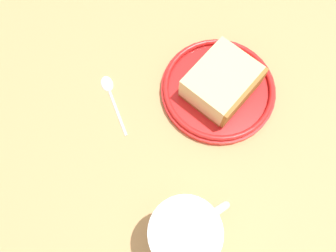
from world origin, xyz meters
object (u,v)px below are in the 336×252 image
object	(u,v)px
small_plate	(218,89)
cake_slice	(222,83)
tea_mug	(185,233)
teaspoon	(110,91)

from	to	relation	value
small_plate	cake_slice	bearing A→B (deg)	59.45
small_plate	cake_slice	world-z (taller)	cake_slice
cake_slice	small_plate	bearing A→B (deg)	-120.55
cake_slice	tea_mug	bearing A→B (deg)	-5.34
tea_mug	teaspoon	bearing A→B (deg)	-142.36
small_plate	teaspoon	distance (cm)	17.88
cake_slice	teaspoon	size ratio (longest dim) A/B	1.33
cake_slice	tea_mug	size ratio (longest dim) A/B	1.25
cake_slice	teaspoon	xyz separation A→B (cm)	(3.14, -17.80, -3.32)
tea_mug	teaspoon	distance (cm)	26.08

